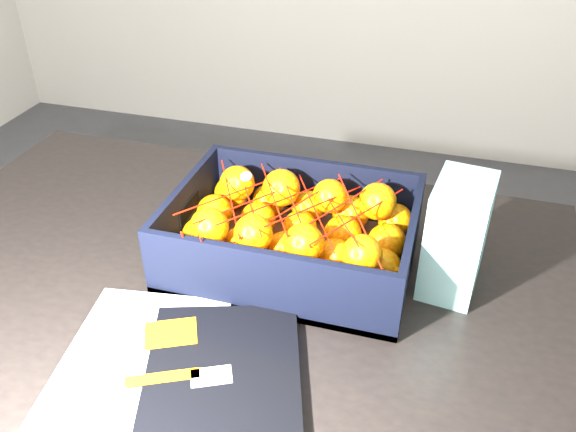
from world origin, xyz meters
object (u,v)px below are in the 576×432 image
(table, at_px, (223,315))
(retail_carton, at_px, (456,236))
(magazine_stack, at_px, (170,369))
(produce_crate, at_px, (293,242))

(table, bearing_deg, retail_carton, 11.80)
(retail_carton, bearing_deg, table, -160.90)
(table, xyz_separation_m, magazine_stack, (0.02, -0.23, 0.11))
(table, height_order, retail_carton, retail_carton)
(magazine_stack, xyz_separation_m, retail_carton, (0.36, 0.31, 0.09))
(magazine_stack, distance_m, produce_crate, 0.31)
(produce_crate, relative_size, retail_carton, 2.12)
(magazine_stack, height_order, produce_crate, produce_crate)
(magazine_stack, bearing_deg, produce_crate, 72.74)
(produce_crate, height_order, retail_carton, retail_carton)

